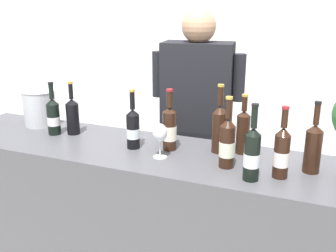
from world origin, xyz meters
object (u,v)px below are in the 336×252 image
Objects in this scene: wine_bottle_4 at (282,152)px; person_server at (196,136)px; wine_bottle_10 at (170,128)px; wine_glass at (160,134)px; wine_bottle_1 at (73,115)px; wine_bottle_6 at (243,130)px; ice_bucket at (40,107)px; wine_bottle_3 at (313,147)px; wine_bottle_8 at (133,128)px; wine_bottle_7 at (219,127)px; wine_bottle_0 at (53,116)px; wine_bottle_9 at (227,143)px; wine_bottle_5 at (252,153)px.

person_server is at bearing 131.45° from wine_bottle_4.
wine_bottle_10 reaches higher than wine_glass.
wine_bottle_1 is at bearing 166.53° from wine_glass.
wine_bottle_6 reaches higher than ice_bucket.
wine_bottle_3 reaches higher than wine_bottle_6.
ice_bucket is at bearing 168.20° from wine_bottle_8.
wine_bottle_7 is (-0.47, 0.09, 0.01)m from wine_bottle_3.
ice_bucket is at bearing 178.32° from wine_bottle_7.
wine_bottle_0 is 0.24m from ice_bucket.
wine_bottle_10 is at bearing 161.51° from wine_bottle_9.
wine_bottle_9 reaches higher than wine_bottle_0.
wine_bottle_5 is 1.54× the size of ice_bucket.
wine_bottle_6 is 1.76× the size of wine_glass.
wine_bottle_9 is at bearing 1.79° from wine_glass.
wine_bottle_6 is 0.44m from wine_glass.
wine_bottle_5 is at bearing -56.95° from person_server.
wine_bottle_1 is 0.32m from ice_bucket.
wine_bottle_6 is at bearing 108.88° from wine_bottle_5.
wine_bottle_6 is 0.39m from wine_bottle_10.
wine_bottle_9 is 1.93× the size of wine_glass.
wine_bottle_5 is 1.47m from ice_bucket.
wine_bottle_7 is at bearing -164.94° from wine_bottle_6.
wine_bottle_3 is 0.98× the size of wine_bottle_9.
wine_bottle_0 is 0.11m from wine_bottle_1.
person_server reaches higher than wine_bottle_3.
ice_bucket is (-1.32, 0.00, -0.01)m from wine_bottle_6.
wine_bottle_8 reaches higher than wine_bottle_6.
person_server is (-0.77, 0.61, -0.24)m from wine_bottle_3.
wine_bottle_5 is 0.69m from wine_bottle_8.
wine_bottle_9 reaches higher than wine_bottle_1.
wine_bottle_5 is (1.12, -0.24, 0.01)m from wine_bottle_1.
wine_bottle_8 is at bearing -103.05° from person_server.
ice_bucket is at bearing 148.84° from wine_bottle_0.
person_server is at bearing 41.08° from wine_bottle_0.
wine_bottle_8 reaches higher than ice_bucket.
person_server reaches higher than wine_bottle_0.
wine_bottle_9 reaches higher than ice_bucket.
wine_bottle_4 is 1.84× the size of wine_glass.
person_server is (-0.04, 0.59, -0.24)m from wine_bottle_10.
wine_bottle_4 is (-0.13, -0.12, -0.01)m from wine_bottle_3.
wine_bottle_7 is at bearing 14.48° from wine_bottle_10.
wine_bottle_1 reaches higher than wine_glass.
wine_bottle_5 is 1.11× the size of wine_bottle_6.
wine_bottle_10 is 0.13m from wine_glass.
wine_bottle_1 is 1.77× the size of wine_glass.
wine_bottle_1 is 0.98× the size of wine_bottle_8.
wine_bottle_5 reaches higher than wine_bottle_4.
ice_bucket is at bearing 166.39° from wine_bottle_1.
wine_bottle_10 is at bearing -85.90° from person_server.
person_server is at bearing 28.33° from ice_bucket.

